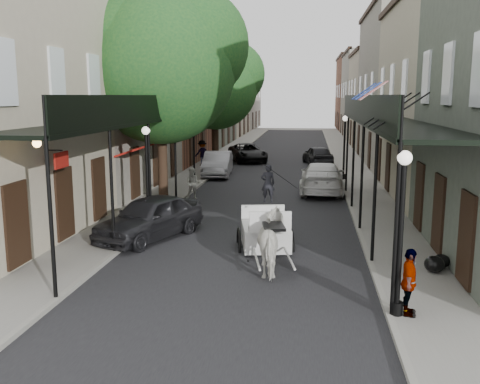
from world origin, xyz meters
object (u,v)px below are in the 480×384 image
(tree_near, at_px, (170,61))
(pedestrian_sidewalk_right, at_px, (409,282))
(horse, at_px, (274,243))
(car_left_mid, at_px, (218,164))
(carriage, at_px, (264,213))
(pedestrian_sidewalk_left, at_px, (202,153))
(pedestrian_walking, at_px, (193,183))
(car_right_far, at_px, (318,155))
(lamppost_right_near, at_px, (401,231))
(car_right_near, at_px, (322,178))
(lamppost_right_far, at_px, (344,146))
(car_left_near, at_px, (150,217))
(car_left_far, at_px, (248,153))
(lamppost_left, at_px, (147,173))
(tree_far, at_px, (221,83))

(tree_near, xyz_separation_m, pedestrian_sidewalk_right, (8.54, -12.18, -5.60))
(horse, xyz_separation_m, car_left_mid, (-4.74, 18.06, -0.11))
(carriage, distance_m, pedestrian_sidewalk_left, 20.28)
(pedestrian_walking, relative_size, pedestrian_sidewalk_left, 0.87)
(pedestrian_sidewalk_right, relative_size, car_right_far, 0.37)
(lamppost_right_near, relative_size, pedestrian_sidewalk_right, 2.41)
(tree_near, xyz_separation_m, car_right_far, (6.89, 15.32, -5.79))
(tree_near, height_order, pedestrian_sidewalk_left, tree_near)
(pedestrian_sidewalk_right, bearing_deg, car_right_near, 15.53)
(car_left_mid, bearing_deg, lamppost_right_near, -74.18)
(lamppost_right_far, height_order, pedestrian_sidewalk_left, lamppost_right_far)
(car_left_near, relative_size, car_left_far, 0.91)
(lamppost_right_far, distance_m, car_left_near, 15.95)
(lamppost_right_near, distance_m, lamppost_left, 11.46)
(pedestrian_sidewalk_right, bearing_deg, car_left_mid, 30.63)
(tree_near, xyz_separation_m, carriage, (4.83, -6.57, -5.36))
(car_left_far, bearing_deg, car_right_near, -86.39)
(car_right_far, bearing_deg, tree_near, 53.76)
(car_left_near, bearing_deg, car_right_near, 81.89)
(horse, xyz_separation_m, pedestrian_walking, (-4.64, 10.43, -0.10))
(lamppost_left, height_order, car_left_mid, lamppost_left)
(pedestrian_sidewalk_right, bearing_deg, lamppost_left, 56.45)
(lamppost_left, height_order, car_left_near, lamppost_left)
(tree_near, height_order, lamppost_right_near, tree_near)
(tree_far, relative_size, lamppost_right_far, 2.32)
(lamppost_right_far, xyz_separation_m, car_left_near, (-7.53, -14.00, -1.28))
(tree_far, distance_m, pedestrian_sidewalk_right, 27.99)
(car_left_far, xyz_separation_m, car_right_far, (5.30, -1.15, 0.01))
(horse, xyz_separation_m, car_left_near, (-4.57, 3.06, -0.10))
(tree_near, distance_m, car_right_near, 9.78)
(carriage, bearing_deg, car_left_near, 163.80)
(tree_near, xyz_separation_m, lamppost_left, (0.10, -4.18, -4.44))
(car_left_far, bearing_deg, car_left_mid, -116.83)
(tree_near, bearing_deg, car_left_near, -82.93)
(pedestrian_sidewalk_right, xyz_separation_m, car_left_far, (-6.94, 28.65, -0.20))
(pedestrian_walking, bearing_deg, pedestrian_sidewalk_left, 96.94)
(tree_far, height_order, horse, tree_far)
(tree_far, relative_size, horse, 4.18)
(horse, xyz_separation_m, car_right_far, (1.56, 24.56, -0.17))
(lamppost_right_near, xyz_separation_m, car_left_mid, (-7.70, 20.99, -1.29))
(carriage, xyz_separation_m, car_right_far, (2.06, 21.90, -0.43))
(pedestrian_sidewalk_right, bearing_deg, lamppost_right_near, 99.91)
(pedestrian_sidewalk_right, height_order, car_right_far, pedestrian_sidewalk_right)
(pedestrian_sidewalk_right, height_order, car_left_mid, pedestrian_sidewalk_right)
(tree_far, distance_m, lamppost_right_near, 27.74)
(car_right_far, bearing_deg, lamppost_left, 58.77)
(tree_far, bearing_deg, lamppost_right_far, -36.51)
(lamppost_right_far, distance_m, car_left_mid, 7.87)
(lamppost_right_far, distance_m, pedestrian_sidewalk_left, 10.75)
(pedestrian_sidewalk_left, distance_m, car_left_far, 4.63)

